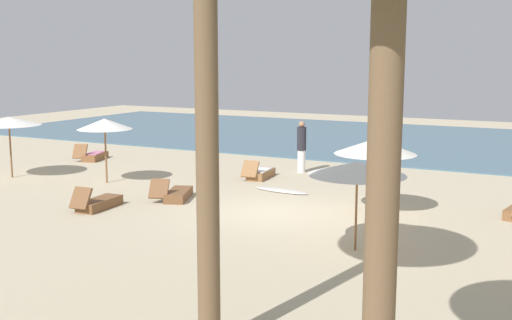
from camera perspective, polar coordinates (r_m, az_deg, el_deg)
name	(u,v)px	position (r m, az deg, el deg)	size (l,w,h in m)	color
ground_plane	(272,213)	(17.90, 1.43, -4.78)	(60.00, 60.00, 0.00)	#BCAD8E
ocean_water	(416,141)	(33.75, 14.26, 1.64)	(48.00, 16.00, 0.06)	#476B7F
umbrella_0	(9,121)	(24.50, -21.41, 3.28)	(2.28, 2.28, 2.22)	brown
umbrella_1	(375,146)	(17.91, 10.72, 1.22)	(2.30, 2.30, 2.10)	brown
umbrella_3	(105,124)	(22.44, -13.50, 3.17)	(1.90, 1.90, 2.25)	brown
umbrella_4	(357,169)	(14.26, 9.12, -0.77)	(2.20, 2.20, 2.04)	brown
lounger_1	(98,203)	(18.88, -14.09, -3.79)	(0.72, 1.69, 0.73)	brown
lounger_3	(260,173)	(22.90, 0.37, -1.22)	(0.78, 1.73, 0.72)	olive
lounger_4	(94,156)	(27.85, -14.43, 0.37)	(1.08, 1.75, 0.74)	brown
lounger_5	(177,194)	(19.65, -7.18, -3.07)	(1.16, 1.77, 0.71)	brown
person_1	(302,146)	(24.06, 4.13, 1.25)	(0.43, 0.43, 1.96)	white
surfboard	(281,190)	(20.69, 2.29, -2.76)	(2.03, 0.73, 0.07)	silver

